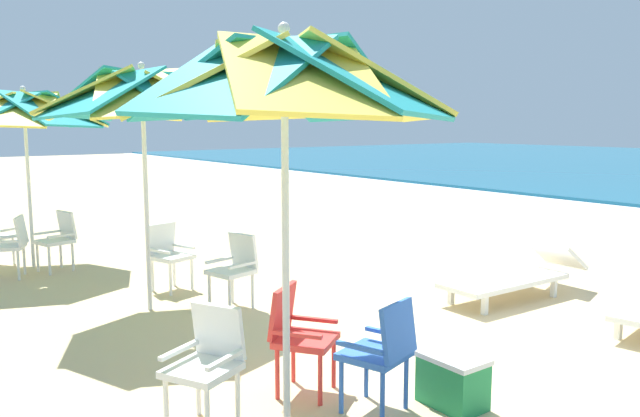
{
  "coord_description": "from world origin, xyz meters",
  "views": [
    {
      "loc": [
        4.04,
        -4.94,
        2.15
      ],
      "look_at": [
        -2.74,
        0.07,
        1.0
      ],
      "focal_mm": 35.38,
      "sensor_mm": 36.0,
      "label": 1
    }
  ],
  "objects_px": {
    "plastic_chair_2": "(298,332)",
    "plastic_chair_4": "(235,266)",
    "plastic_chair_3": "(168,252)",
    "beach_umbrella_0": "(284,84)",
    "sun_lounger_1": "(515,276)",
    "plastic_chair_7": "(59,237)",
    "plastic_chair_0": "(208,359)",
    "plastic_chair_5": "(12,243)",
    "plastic_chair_1": "(382,349)",
    "beach_umbrella_1": "(142,97)",
    "beach_umbrella_2": "(24,111)",
    "cooler_box": "(453,380)"
  },
  "relations": [
    {
      "from": "plastic_chair_2",
      "to": "plastic_chair_4",
      "type": "relative_size",
      "value": 1.0
    },
    {
      "from": "plastic_chair_3",
      "to": "plastic_chair_4",
      "type": "xyz_separation_m",
      "value": [
        1.22,
        0.31,
        0.0
      ]
    },
    {
      "from": "beach_umbrella_0",
      "to": "sun_lounger_1",
      "type": "bearing_deg",
      "value": 105.87
    },
    {
      "from": "plastic_chair_4",
      "to": "plastic_chair_7",
      "type": "xyz_separation_m",
      "value": [
        -3.19,
        -1.16,
        0.0
      ]
    },
    {
      "from": "plastic_chair_0",
      "to": "plastic_chair_5",
      "type": "bearing_deg",
      "value": -177.71
    },
    {
      "from": "sun_lounger_1",
      "to": "plastic_chair_1",
      "type": "bearing_deg",
      "value": -68.41
    },
    {
      "from": "beach_umbrella_1",
      "to": "plastic_chair_4",
      "type": "height_order",
      "value": "beach_umbrella_1"
    },
    {
      "from": "beach_umbrella_1",
      "to": "plastic_chair_5",
      "type": "bearing_deg",
      "value": -159.76
    },
    {
      "from": "plastic_chair_7",
      "to": "plastic_chair_1",
      "type": "bearing_deg",
      "value": 6.47
    },
    {
      "from": "plastic_chair_5",
      "to": "plastic_chair_7",
      "type": "distance_m",
      "value": 0.65
    },
    {
      "from": "plastic_chair_0",
      "to": "beach_umbrella_2",
      "type": "height_order",
      "value": "beach_umbrella_2"
    },
    {
      "from": "plastic_chair_1",
      "to": "beach_umbrella_1",
      "type": "distance_m",
      "value": 4.07
    },
    {
      "from": "sun_lounger_1",
      "to": "beach_umbrella_2",
      "type": "bearing_deg",
      "value": -140.67
    },
    {
      "from": "plastic_chair_2",
      "to": "plastic_chair_3",
      "type": "distance_m",
      "value": 3.61
    },
    {
      "from": "plastic_chair_0",
      "to": "plastic_chair_7",
      "type": "relative_size",
      "value": 1.0
    },
    {
      "from": "plastic_chair_0",
      "to": "plastic_chair_2",
      "type": "height_order",
      "value": "same"
    },
    {
      "from": "beach_umbrella_0",
      "to": "beach_umbrella_1",
      "type": "height_order",
      "value": "beach_umbrella_1"
    },
    {
      "from": "plastic_chair_2",
      "to": "plastic_chair_4",
      "type": "distance_m",
      "value": 2.48
    },
    {
      "from": "beach_umbrella_0",
      "to": "sun_lounger_1",
      "type": "height_order",
      "value": "beach_umbrella_0"
    },
    {
      "from": "plastic_chair_7",
      "to": "cooler_box",
      "type": "bearing_deg",
      "value": 10.75
    },
    {
      "from": "beach_umbrella_1",
      "to": "cooler_box",
      "type": "distance_m",
      "value": 4.48
    },
    {
      "from": "beach_umbrella_1",
      "to": "plastic_chair_3",
      "type": "bearing_deg",
      "value": 142.73
    },
    {
      "from": "beach_umbrella_2",
      "to": "cooler_box",
      "type": "bearing_deg",
      "value": 12.1
    },
    {
      "from": "beach_umbrella_2",
      "to": "beach_umbrella_1",
      "type": "bearing_deg",
      "value": 10.39
    },
    {
      "from": "beach_umbrella_1",
      "to": "plastic_chair_4",
      "type": "distance_m",
      "value": 2.17
    },
    {
      "from": "plastic_chair_4",
      "to": "beach_umbrella_1",
      "type": "bearing_deg",
      "value": -121.59
    },
    {
      "from": "plastic_chair_0",
      "to": "plastic_chair_4",
      "type": "height_order",
      "value": "same"
    },
    {
      "from": "sun_lounger_1",
      "to": "cooler_box",
      "type": "xyz_separation_m",
      "value": [
        1.58,
        -2.9,
        -0.08
      ]
    },
    {
      "from": "plastic_chair_3",
      "to": "beach_umbrella_2",
      "type": "relative_size",
      "value": 0.32
    },
    {
      "from": "plastic_chair_0",
      "to": "plastic_chair_1",
      "type": "height_order",
      "value": "same"
    },
    {
      "from": "plastic_chair_1",
      "to": "plastic_chair_5",
      "type": "height_order",
      "value": "same"
    },
    {
      "from": "plastic_chair_3",
      "to": "cooler_box",
      "type": "relative_size",
      "value": 1.73
    },
    {
      "from": "beach_umbrella_0",
      "to": "cooler_box",
      "type": "bearing_deg",
      "value": 72.3
    },
    {
      "from": "plastic_chair_0",
      "to": "beach_umbrella_1",
      "type": "xyz_separation_m",
      "value": [
        -2.97,
        0.73,
        1.93
      ]
    },
    {
      "from": "plastic_chair_4",
      "to": "sun_lounger_1",
      "type": "relative_size",
      "value": 0.4
    },
    {
      "from": "plastic_chair_1",
      "to": "plastic_chair_7",
      "type": "distance_m",
      "value": 6.27
    },
    {
      "from": "beach_umbrella_1",
      "to": "plastic_chair_5",
      "type": "height_order",
      "value": "beach_umbrella_1"
    },
    {
      "from": "cooler_box",
      "to": "plastic_chair_7",
      "type": "bearing_deg",
      "value": -169.25
    },
    {
      "from": "plastic_chair_1",
      "to": "plastic_chair_4",
      "type": "height_order",
      "value": "same"
    },
    {
      "from": "plastic_chair_0",
      "to": "plastic_chair_7",
      "type": "xyz_separation_m",
      "value": [
        -5.64,
        0.42,
        0.0
      ]
    },
    {
      "from": "beach_umbrella_1",
      "to": "sun_lounger_1",
      "type": "xyz_separation_m",
      "value": [
        2.2,
        3.81,
        -2.15
      ]
    },
    {
      "from": "plastic_chair_1",
      "to": "plastic_chair_5",
      "type": "bearing_deg",
      "value": -167.66
    },
    {
      "from": "beach_umbrella_0",
      "to": "plastic_chair_4",
      "type": "relative_size",
      "value": 3.22
    },
    {
      "from": "plastic_chair_0",
      "to": "plastic_chair_2",
      "type": "distance_m",
      "value": 0.84
    },
    {
      "from": "plastic_chair_2",
      "to": "plastic_chair_5",
      "type": "height_order",
      "value": "same"
    },
    {
      "from": "plastic_chair_7",
      "to": "plastic_chair_3",
      "type": "bearing_deg",
      "value": 23.36
    },
    {
      "from": "plastic_chair_2",
      "to": "cooler_box",
      "type": "bearing_deg",
      "value": 41.8
    },
    {
      "from": "beach_umbrella_1",
      "to": "beach_umbrella_2",
      "type": "relative_size",
      "value": 1.05
    },
    {
      "from": "plastic_chair_0",
      "to": "plastic_chair_5",
      "type": "relative_size",
      "value": 1.0
    },
    {
      "from": "plastic_chair_1",
      "to": "plastic_chair_3",
      "type": "bearing_deg",
      "value": 178.06
    }
  ]
}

